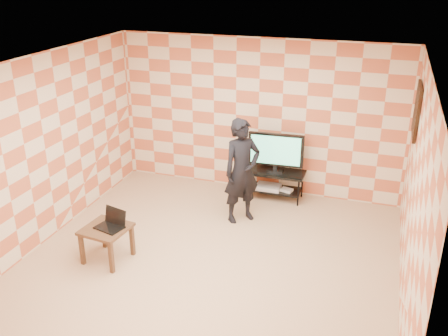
% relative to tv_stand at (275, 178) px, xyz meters
% --- Properties ---
extents(floor, '(5.00, 5.00, 0.00)m').
position_rel_tv_stand_xyz_m(floor, '(-0.39, -2.20, -0.37)').
color(floor, tan).
rests_on(floor, ground).
extents(wall_back, '(5.00, 0.02, 2.70)m').
position_rel_tv_stand_xyz_m(wall_back, '(-0.39, 0.30, 0.98)').
color(wall_back, beige).
rests_on(wall_back, ground).
extents(wall_front, '(5.00, 0.02, 2.70)m').
position_rel_tv_stand_xyz_m(wall_front, '(-0.39, -4.70, 0.98)').
color(wall_front, beige).
rests_on(wall_front, ground).
extents(wall_left, '(0.02, 5.00, 2.70)m').
position_rel_tv_stand_xyz_m(wall_left, '(-2.89, -2.20, 0.98)').
color(wall_left, beige).
rests_on(wall_left, ground).
extents(wall_right, '(0.02, 5.00, 2.70)m').
position_rel_tv_stand_xyz_m(wall_right, '(2.11, -2.20, 0.98)').
color(wall_right, beige).
rests_on(wall_right, ground).
extents(ceiling, '(5.00, 5.00, 0.02)m').
position_rel_tv_stand_xyz_m(ceiling, '(-0.39, -2.20, 2.33)').
color(ceiling, white).
rests_on(ceiling, wall_back).
extents(wall_art, '(0.04, 0.72, 0.72)m').
position_rel_tv_stand_xyz_m(wall_art, '(2.08, -0.65, 1.58)').
color(wall_art, black).
rests_on(wall_art, wall_right).
extents(tv_stand, '(1.03, 0.46, 0.50)m').
position_rel_tv_stand_xyz_m(tv_stand, '(0.00, 0.00, 0.00)').
color(tv_stand, black).
rests_on(tv_stand, floor).
extents(tv, '(0.94, 0.19, 0.68)m').
position_rel_tv_stand_xyz_m(tv, '(-0.00, -0.00, 0.51)').
color(tv, black).
rests_on(tv, tv_stand).
extents(dvd_player, '(0.42, 0.31, 0.07)m').
position_rel_tv_stand_xyz_m(dvd_player, '(-0.10, -0.04, -0.16)').
color(dvd_player, '#BDBDC0').
rests_on(dvd_player, tv_stand).
extents(game_console, '(0.22, 0.19, 0.04)m').
position_rel_tv_stand_xyz_m(game_console, '(0.22, -0.04, -0.17)').
color(game_console, silver).
rests_on(game_console, tv_stand).
extents(side_table, '(0.64, 0.64, 0.50)m').
position_rel_tv_stand_xyz_m(side_table, '(-1.75, -2.62, 0.05)').
color(side_table, '#3B2312').
rests_on(side_table, floor).
extents(laptop, '(0.43, 0.37, 0.24)m').
position_rel_tv_stand_xyz_m(laptop, '(-1.68, -2.58, 0.19)').
color(laptop, black).
rests_on(laptop, side_table).
extents(person, '(0.72, 0.72, 1.68)m').
position_rel_tv_stand_xyz_m(person, '(-0.33, -0.93, 0.47)').
color(person, black).
rests_on(person, floor).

